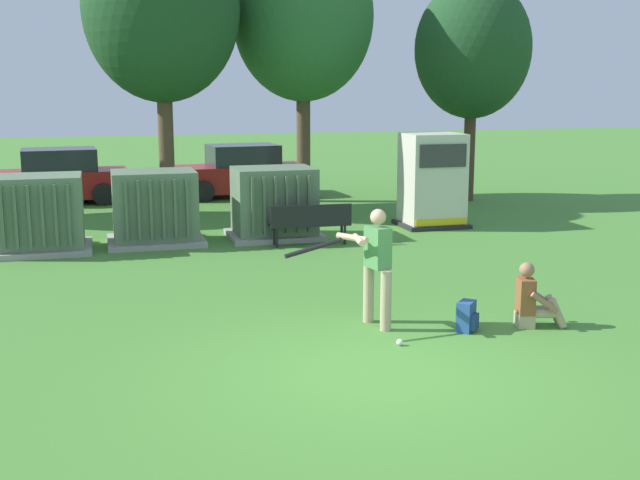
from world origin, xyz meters
The scene contains 15 objects.
ground_plane centered at (0.00, 0.00, 0.00)m, with size 96.00×96.00×0.00m, color #478433.
transformer_west centered at (-4.41, 8.79, 0.79)m, with size 2.10×1.70×1.62m.
transformer_mid_west centered at (-1.99, 9.05, 0.79)m, with size 2.10×1.70×1.62m.
transformer_mid_east centered at (0.70, 9.03, 0.79)m, with size 2.10×1.70×1.62m.
generator_enclosure centered at (4.81, 9.49, 1.14)m, with size 1.60×1.40×2.30m.
park_bench centered at (1.27, 7.92, 0.54)m, with size 1.82×0.48×0.92m.
batter centered at (0.63, 1.84, 0.98)m, with size 1.61×0.76×1.74m.
sports_ball centered at (0.69, 0.91, 0.04)m, with size 0.09×0.09×0.09m, color white.
seated_spectator centered at (2.87, 1.24, 0.38)m, with size 0.78×0.63×0.96m.
backpack centered at (1.85, 1.27, 0.21)m, with size 0.38×0.38×0.44m.
tree_center_left centered at (-1.34, 13.41, 5.42)m, with size 4.14×4.14×7.90m.
tree_center_right centered at (2.79, 14.52, 5.39)m, with size 4.11×4.11×7.85m.
tree_right centered at (7.64, 13.34, 4.48)m, with size 3.42×3.42×6.53m.
parked_car_leftmost centered at (-4.37, 16.07, 0.75)m, with size 4.30×2.12×1.62m.
parked_car_left_of_center centered at (1.13, 16.14, 0.75)m, with size 4.33×2.18×1.62m.
Camera 1 is at (-3.14, -8.91, 3.51)m, focal length 45.26 mm.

